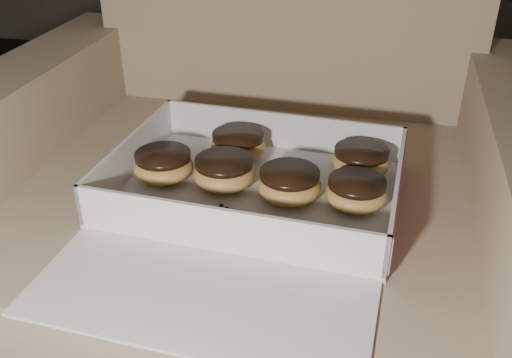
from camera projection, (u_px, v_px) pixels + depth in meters
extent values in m
cube|color=#9A8262|center=(250.00, 277.00, 1.05)|extent=(0.75, 0.75, 0.44)
cube|color=#9A8262|center=(45.00, 215.00, 1.09)|extent=(0.13, 0.75, 0.58)
cube|color=#9A8262|center=(491.00, 279.00, 0.93)|extent=(0.13, 0.75, 0.58)
cube|color=silver|center=(256.00, 192.00, 0.88)|extent=(0.44, 0.34, 0.01)
cube|color=silver|center=(281.00, 130.00, 0.99)|extent=(0.42, 0.03, 0.06)
cube|color=silver|center=(223.00, 229.00, 0.73)|extent=(0.42, 0.03, 0.06)
cube|color=silver|center=(131.00, 155.00, 0.91)|extent=(0.02, 0.32, 0.06)
cube|color=silver|center=(396.00, 192.00, 0.81)|extent=(0.02, 0.32, 0.06)
cube|color=#E45B82|center=(399.00, 193.00, 0.81)|extent=(0.02, 0.31, 0.05)
cube|color=silver|center=(199.00, 298.00, 0.68)|extent=(0.42, 0.20, 0.01)
ellipsoid|color=#DD9C4D|center=(224.00, 173.00, 0.88)|extent=(0.10, 0.10, 0.05)
cylinder|color=black|center=(224.00, 162.00, 0.87)|extent=(0.09, 0.09, 0.01)
ellipsoid|color=#DD9C4D|center=(356.00, 194.00, 0.83)|extent=(0.09, 0.09, 0.04)
cylinder|color=black|center=(357.00, 183.00, 0.82)|extent=(0.08, 0.08, 0.01)
ellipsoid|color=#DD9C4D|center=(164.00, 167.00, 0.90)|extent=(0.09, 0.09, 0.05)
cylinder|color=black|center=(163.00, 156.00, 0.89)|extent=(0.09, 0.09, 0.01)
ellipsoid|color=#DD9C4D|center=(238.00, 146.00, 0.96)|extent=(0.09, 0.09, 0.04)
cylinder|color=black|center=(238.00, 136.00, 0.95)|extent=(0.09, 0.09, 0.01)
ellipsoid|color=#DD9C4D|center=(289.00, 186.00, 0.85)|extent=(0.10, 0.10, 0.05)
cylinder|color=black|center=(290.00, 174.00, 0.84)|extent=(0.09, 0.09, 0.01)
ellipsoid|color=#DD9C4D|center=(361.00, 162.00, 0.91)|extent=(0.09, 0.09, 0.04)
cylinder|color=black|center=(362.00, 152.00, 0.90)|extent=(0.09, 0.09, 0.01)
ellipsoid|color=black|center=(274.00, 196.00, 0.86)|extent=(0.01, 0.01, 0.00)
ellipsoid|color=black|center=(227.00, 208.00, 0.83)|extent=(0.01, 0.01, 0.00)
ellipsoid|color=black|center=(221.00, 205.00, 0.84)|extent=(0.01, 0.01, 0.00)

